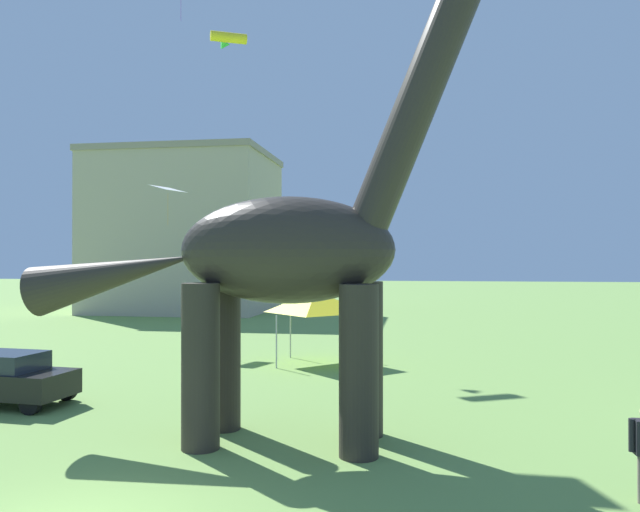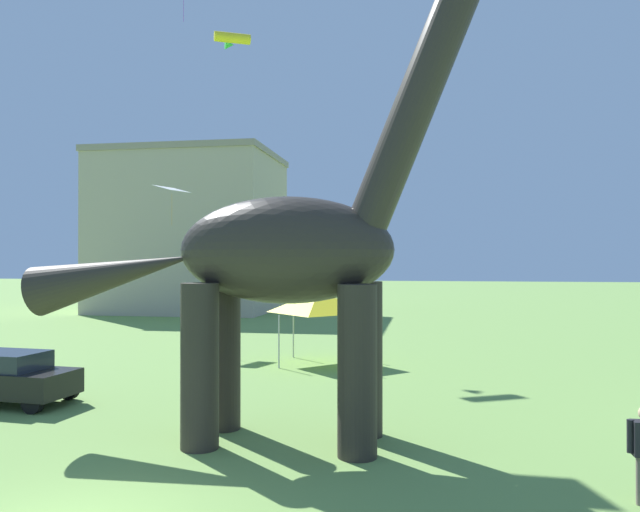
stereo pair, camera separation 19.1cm
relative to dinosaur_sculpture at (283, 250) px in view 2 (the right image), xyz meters
The scene contains 6 objects.
dinosaur_sculpture is the anchor object (origin of this frame).
parked_sedan_left 9.99m from the dinosaur_sculpture, 165.83° to the left, with size 4.34×2.15×1.55m.
festival_canopy_tent 11.18m from the dinosaur_sculpture, 95.50° to the left, with size 3.15×3.15×3.00m.
kite_mid_left 18.46m from the dinosaur_sculpture, 121.34° to the left, with size 1.67×1.93×2.03m.
kite_apex 20.72m from the dinosaur_sculpture, 111.85° to the left, with size 1.87×1.88×0.54m.
background_building_block 38.95m from the dinosaur_sculpture, 114.69° to the left, with size 14.34×11.40×13.27m.
Camera 2 is at (5.55, -8.72, 4.26)m, focal length 34.59 mm.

